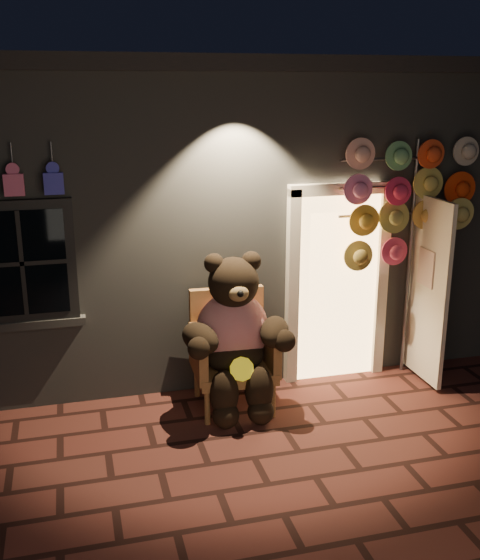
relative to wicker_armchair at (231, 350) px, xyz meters
name	(u,v)px	position (x,y,z in m)	size (l,w,h in m)	color
ground	(254,458)	(-0.07, -1.10, -0.59)	(60.00, 60.00, 0.00)	#4D231D
shop_building	(176,194)	(-0.07, 2.89, 1.15)	(7.30, 5.95, 3.51)	slate
wicker_armchair	(231,350)	(0.00, 0.00, 0.00)	(0.83, 0.75, 1.18)	#AD7A42
teddy_bear	(235,335)	(0.00, -0.15, 0.22)	(1.18, 0.92, 1.62)	red
hat_rack	(407,198)	(1.96, 0.18, 1.44)	(1.54, 0.22, 2.65)	#59595E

